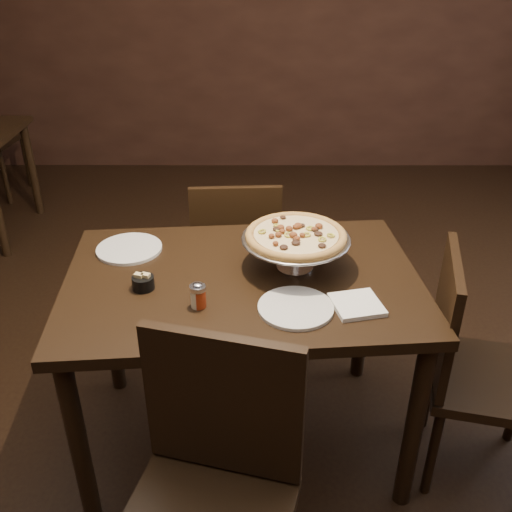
{
  "coord_description": "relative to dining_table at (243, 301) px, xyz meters",
  "views": [
    {
      "loc": [
        0.07,
        -1.69,
        1.92
      ],
      "look_at": [
        0.07,
        0.16,
        0.88
      ],
      "focal_mm": 40.0,
      "sensor_mm": 36.0,
      "label": 1
    }
  ],
  "objects": [
    {
      "name": "dining_table",
      "position": [
        0.0,
        0.0,
        0.0
      ],
      "size": [
        1.38,
        0.98,
        0.82
      ],
      "rotation": [
        0.0,
        0.0,
        0.08
      ],
      "color": "black",
      "rests_on": "ground"
    },
    {
      "name": "chair_side",
      "position": [
        0.86,
        -0.13,
        -0.19
      ],
      "size": [
        0.53,
        0.53,
        0.95
      ],
      "rotation": [
        0.0,
        0.0,
        1.35
      ],
      "color": "black",
      "rests_on": "ground"
    },
    {
      "name": "chair_near",
      "position": [
        -0.08,
        -0.73,
        -0.16
      ],
      "size": [
        0.57,
        0.57,
        1.0
      ],
      "rotation": [
        0.0,
        0.0,
        -0.26
      ],
      "color": "black",
      "rests_on": "ground"
    },
    {
      "name": "parmesan_shaker",
      "position": [
        -0.15,
        -0.19,
        0.15
      ],
      "size": [
        0.05,
        0.05,
        0.09
      ],
      "color": "beige",
      "rests_on": "dining_table"
    },
    {
      "name": "room",
      "position": [
        0.04,
        -0.08,
        0.69
      ],
      "size": [
        6.04,
        7.04,
        2.84
      ],
      "color": "black",
      "rests_on": "ground"
    },
    {
      "name": "pepper_flake_shaker",
      "position": [
        -0.14,
        -0.19,
        0.15
      ],
      "size": [
        0.05,
        0.05,
        0.09
      ],
      "color": "maroon",
      "rests_on": "dining_table"
    },
    {
      "name": "packet_caddy",
      "position": [
        -0.35,
        -0.08,
        0.13
      ],
      "size": [
        0.08,
        0.08,
        0.06
      ],
      "rotation": [
        0.0,
        0.0,
        -0.34
      ],
      "color": "black",
      "rests_on": "dining_table"
    },
    {
      "name": "plate_left",
      "position": [
        -0.46,
        0.2,
        0.11
      ],
      "size": [
        0.26,
        0.26,
        0.01
      ],
      "primitive_type": "cylinder",
      "color": "silver",
      "rests_on": "dining_table"
    },
    {
      "name": "serving_spatula",
      "position": [
        0.11,
        -0.0,
        0.24
      ],
      "size": [
        0.14,
        0.14,
        0.02
      ],
      "rotation": [
        0.0,
        0.0,
        -0.72
      ],
      "color": "silver",
      "rests_on": "pizza_stand"
    },
    {
      "name": "chair_far",
      "position": [
        -0.05,
        0.73,
        -0.21
      ],
      "size": [
        0.45,
        0.45,
        0.92
      ],
      "rotation": [
        0.0,
        0.0,
        3.2
      ],
      "color": "black",
      "rests_on": "ground"
    },
    {
      "name": "napkin_stack",
      "position": [
        0.39,
        -0.19,
        0.12
      ],
      "size": [
        0.19,
        0.19,
        0.02
      ],
      "primitive_type": "cube",
      "rotation": [
        0.0,
        0.0,
        0.22
      ],
      "color": "white",
      "rests_on": "dining_table"
    },
    {
      "name": "pizza_stand",
      "position": [
        0.2,
        0.07,
        0.24
      ],
      "size": [
        0.41,
        0.41,
        0.17
      ],
      "color": "silver",
      "rests_on": "dining_table"
    },
    {
      "name": "plate_near",
      "position": [
        0.18,
        -0.21,
        0.11
      ],
      "size": [
        0.26,
        0.26,
        0.01
      ],
      "primitive_type": "cylinder",
      "color": "silver",
      "rests_on": "dining_table"
    }
  ]
}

